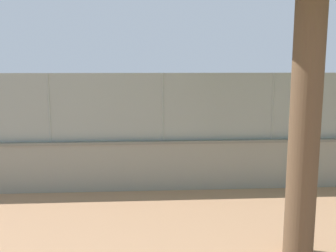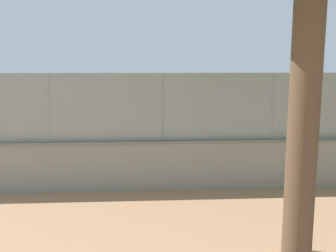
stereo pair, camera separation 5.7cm
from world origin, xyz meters
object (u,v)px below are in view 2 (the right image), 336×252
object	(u,v)px
sports_ball	(180,157)
player_crossing_court	(132,110)
player_near_wall_returning	(158,129)
courtside_bench	(74,161)
player_at_service_line	(270,124)

from	to	relation	value
sports_ball	player_crossing_court	bearing A→B (deg)	-74.17
player_near_wall_returning	sports_ball	xyz separation A→B (m)	(-0.86, 1.56, -0.82)
player_near_wall_returning	courtside_bench	bearing A→B (deg)	49.62
player_at_service_line	courtside_bench	world-z (taller)	player_at_service_line
player_at_service_line	sports_ball	bearing A→B (deg)	32.92
player_near_wall_returning	player_at_service_line	xyz separation A→B (m)	(-5.20, -1.25, -0.01)
player_near_wall_returning	courtside_bench	distance (m)	4.45
courtside_bench	player_at_service_line	bearing A→B (deg)	-150.20
player_at_service_line	sports_ball	size ratio (longest dim) A/B	7.00
player_near_wall_returning	courtside_bench	world-z (taller)	player_near_wall_returning
player_at_service_line	player_near_wall_returning	bearing A→B (deg)	13.51
player_near_wall_returning	player_crossing_court	xyz separation A→B (m)	(1.42, -6.45, 0.08)
player_crossing_court	sports_ball	world-z (taller)	player_crossing_court
player_at_service_line	player_crossing_court	xyz separation A→B (m)	(6.62, -5.20, 0.09)
courtside_bench	player_crossing_court	bearing A→B (deg)	-98.41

